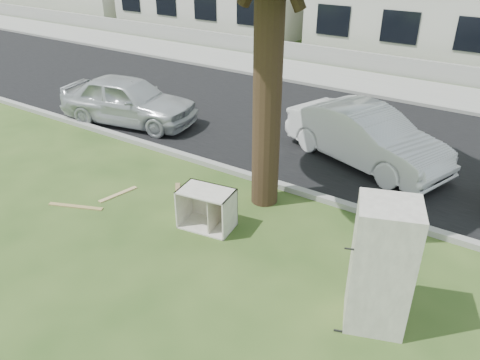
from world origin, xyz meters
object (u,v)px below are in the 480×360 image
Objects in this scene: cabinet at (207,209)px; car_left at (128,100)px; fridge at (381,266)px; car_center at (366,136)px.

car_left is at bearing 140.22° from cabinet.
fridge reaches higher than car_center.
car_center is 6.62m from car_left.
car_left is (-5.07, 3.05, 0.29)m from cabinet.
car_left reaches higher than cabinet.
car_left reaches higher than car_center.
cabinet is 5.92m from car_left.
car_center is 1.03× the size of car_left.
fridge is 0.49× the size of car_left.
car_center is at bearing 91.86° from fridge.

